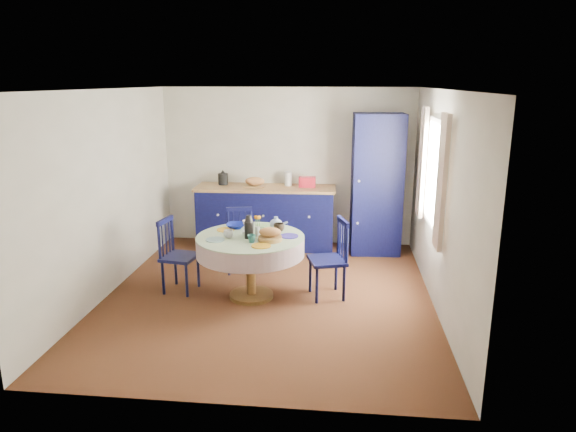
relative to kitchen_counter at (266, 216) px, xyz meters
name	(u,v)px	position (x,y,z in m)	size (l,w,h in m)	color
floor	(269,295)	(0.32, -1.96, -0.50)	(4.50, 4.50, 0.00)	black
ceiling	(267,89)	(0.32, -1.96, 2.00)	(4.50, 4.50, 0.00)	white
wall_back	(288,167)	(0.32, 0.29, 0.75)	(4.00, 0.02, 2.50)	silver
wall_left	(106,194)	(-1.68, -1.96, 0.75)	(0.02, 4.50, 2.50)	silver
wall_right	(440,202)	(2.32, -1.96, 0.75)	(0.02, 4.50, 2.50)	silver
window	(433,173)	(2.27, -1.66, 1.02)	(0.10, 1.74, 1.45)	white
kitchen_counter	(266,216)	(0.00, 0.00, 0.00)	(2.21, 0.73, 1.22)	black
pantry_cabinet	(377,185)	(1.72, -0.11, 0.56)	(0.78, 0.57, 2.13)	black
dining_table	(251,246)	(0.12, -2.04, 0.16)	(1.30, 1.30, 1.07)	#573518
chair_left	(177,255)	(-0.85, -1.91, -0.03)	(0.46, 0.48, 0.94)	black
chair_far	(240,240)	(-0.20, -1.12, -0.05)	(0.46, 0.45, 0.88)	black
chair_right	(331,258)	(1.08, -1.90, 0.00)	(0.53, 0.54, 0.98)	black
mug_a	(229,234)	(-0.13, -2.12, 0.33)	(0.12, 0.12, 0.09)	silver
mug_b	(252,239)	(0.17, -2.28, 0.33)	(0.10, 0.10, 0.09)	#2A6D65
mug_c	(279,228)	(0.43, -1.81, 0.34)	(0.13, 0.13, 0.11)	black
mug_d	(246,223)	(-0.01, -1.63, 0.33)	(0.09, 0.09, 0.09)	silver
cobalt_bowl	(236,226)	(-0.12, -1.71, 0.32)	(0.25, 0.25, 0.06)	navy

